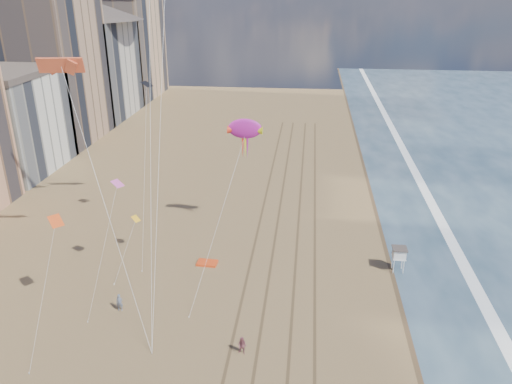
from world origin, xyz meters
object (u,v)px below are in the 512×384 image
Objects in this scene: kite_flyer_b at (242,346)px; lifeguard_stand at (399,253)px; show_kite at (245,129)px; grounded_kite at (207,263)px; kite_flyer_a at (120,302)px.

lifeguard_stand is at bearing 61.63° from kite_flyer_b.
lifeguard_stand is at bearing -22.27° from show_kite.
grounded_kite is (-21.49, -0.88, -2.11)m from lifeguard_stand.
grounded_kite is 16.33m from show_kite.
kite_flyer_a is (-10.20, -17.81, -12.89)m from show_kite.
grounded_kite is 15.65m from kite_flyer_b.
lifeguard_stand reaches higher than grounded_kite.
grounded_kite is at bearing -177.66° from lifeguard_stand.
kite_flyer_a is (-28.27, -10.41, -1.34)m from lifeguard_stand.
lifeguard_stand reaches higher than kite_flyer_a.
kite_flyer_a is at bearing 176.06° from kite_flyer_b.
kite_flyer_a is at bearing -121.62° from grounded_kite.
show_kite is 13.25× the size of kite_flyer_b.
kite_flyer_a reaches higher than kite_flyer_b.
lifeguard_stand is 1.27× the size of grounded_kite.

